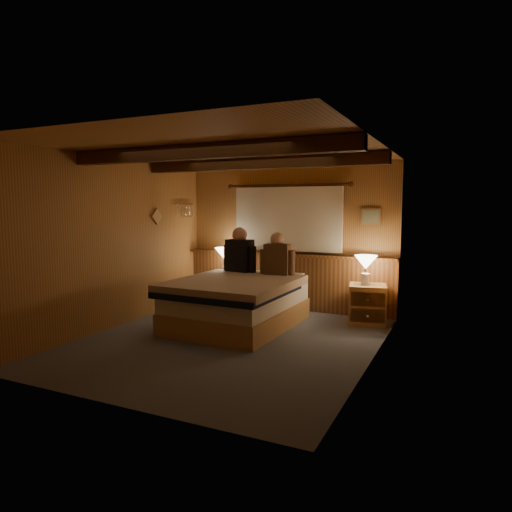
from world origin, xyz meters
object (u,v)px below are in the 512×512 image
Objects in this scene: lamp_right at (366,264)px; person_left at (240,253)px; nightstand_left at (226,292)px; person_right at (277,257)px; bed at (237,302)px; duffel_bag at (204,304)px; lamp_left at (227,257)px; nightstand_right at (367,304)px.

person_left reaches higher than lamp_right.
person_right is at bearing -23.85° from nightstand_left.
bed is 4.78× the size of lamp_right.
bed is at bearing -11.21° from duffel_bag.
person_left reaches higher than person_right.
nightstand_left is at bearing 126.86° from bed.
person_right is 1.10× the size of duffel_bag.
lamp_left is 0.71× the size of person_left.
nightstand_left is 0.61m from lamp_left.
lamp_left reaches higher than nightstand_right.
bed is 1.94m from lamp_right.
bed is 1.46m from lamp_left.
nightstand_left is at bearing 176.08° from lamp_right.
nightstand_right is 0.92× the size of person_right.
nightstand_right reaches higher than duffel_bag.
nightstand_right is 2.10m from person_left.
bed is 4.17× the size of nightstand_left.
nightstand_right is 0.84× the size of person_left.
lamp_right is 1.30m from person_right.
nightstand_left reaches higher than duffel_bag.
duffel_bag is (-0.79, 0.38, -0.19)m from bed.
person_right is at bearing -167.11° from lamp_right.
bed is 3.35× the size of nightstand_right.
person_right reaches higher than nightstand_left.
nightstand_left is 0.81× the size of duffel_bag.
person_left is 1.09× the size of person_right.
person_right reaches higher than nightstand_right.
bed is at bearing -150.03° from lamp_right.
lamp_right is 2.57m from duffel_bag.
lamp_left is at bearing 81.54° from nightstand_left.
person_right is at bearing -179.63° from nightstand_right.
person_right is (0.66, -0.05, -0.03)m from person_left.
lamp_left reaches higher than bed.
person_right is (0.35, 0.64, 0.59)m from bed.
person_left is at bearing 170.74° from person_right.
bed is 0.90m from duffel_bag.
duffel_bag is (-0.01, -0.74, -0.68)m from lamp_left.
person_left reaches higher than lamp_left.
lamp_left is (-2.44, 0.19, 0.56)m from nightstand_right.
person_left is 1.20× the size of duffel_bag.
nightstand_right is (2.44, -0.17, 0.04)m from nightstand_left.
nightstand_right is 0.59m from lamp_right.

